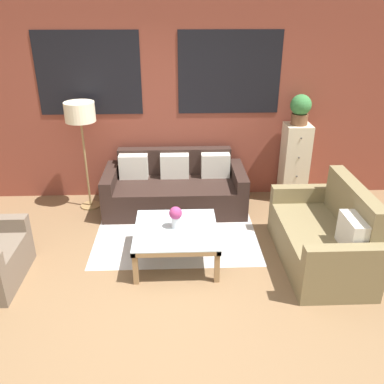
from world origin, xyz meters
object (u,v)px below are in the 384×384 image
Objects in this scene: settee_vintage at (324,238)px; potted_plant at (300,109)px; coffee_table at (176,233)px; floor_lamp at (80,117)px; couch_dark at (175,189)px; flower_vase at (176,216)px; drawer_cabinet at (294,163)px.

potted_plant is (0.08, 1.65, 1.04)m from settee_vintage.
floor_lamp is at bearing 131.61° from coffee_table.
coffee_table is (-1.64, 0.10, 0.03)m from settee_vintage.
couch_dark is at bearing -172.50° from potted_plant.
floor_lamp reaches higher than couch_dark.
couch_dark is 4.66× the size of potted_plant.
settee_vintage reaches higher than flower_vase.
couch_dark is at bearing -3.05° from floor_lamp.
floor_lamp is 3.62× the size of potted_plant.
flower_vase is (-1.72, -1.51, -0.81)m from potted_plant.
potted_plant is at bearing 87.13° from settee_vintage.
floor_lamp is 1.98m from flower_vase.
settee_vintage is 6.08× the size of flower_vase.
potted_plant is (1.73, 0.23, 1.07)m from couch_dark.
settee_vintage is 1.34× the size of drawer_cabinet.
settee_vintage is 3.38m from floor_lamp.
flower_vase is (0.01, -1.28, 0.26)m from couch_dark.
settee_vintage is (1.65, -1.42, 0.02)m from couch_dark.
potted_plant is at bearing 7.50° from couch_dark.
settee_vintage reaches higher than couch_dark.
drawer_cabinet is (0.08, 1.65, 0.25)m from settee_vintage.
settee_vintage is 1.00× the size of floor_lamp.
flower_vase is (-1.64, 0.14, 0.23)m from settee_vintage.
potted_plant reaches higher than drawer_cabinet.
couch_dark is 1.28× the size of settee_vintage.
potted_plant is at bearing 41.19° from flower_vase.
drawer_cabinet is (1.72, 1.55, 0.22)m from coffee_table.
couch_dark is 1.29× the size of floor_lamp.
flower_vase is at bearing 175.09° from settee_vintage.
flower_vase is (1.23, -1.35, -0.77)m from floor_lamp.
floor_lamp reaches higher than coffee_table.
flower_vase is (-1.72, -1.51, -0.02)m from drawer_cabinet.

